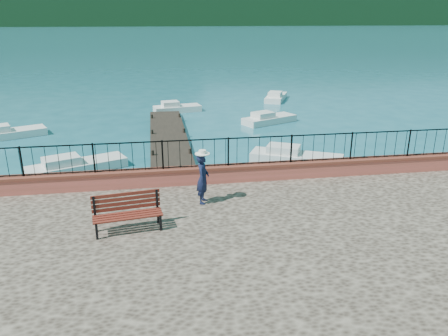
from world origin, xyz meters
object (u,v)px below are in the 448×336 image
object	(u,v)px
boat_0	(77,163)
boat_4	(177,106)
boat_1	(297,154)
boat_3	(8,131)
boat_5	(276,95)
person	(203,179)
park_bench	(128,220)
boat_2	(269,117)

from	to	relation	value
boat_0	boat_4	size ratio (longest dim) A/B	1.28
boat_0	boat_1	xyz separation A→B (m)	(10.09, -0.36, 0.00)
boat_3	boat_5	world-z (taller)	same
boat_1	person	bearing A→B (deg)	-101.27
park_bench	person	world-z (taller)	person
person	boat_2	world-z (taller)	person
person	boat_5	distance (m)	23.99
boat_1	boat_2	bearing A→B (deg)	111.05
park_bench	boat_0	xyz separation A→B (m)	(-2.72, 8.54, -1.10)
boat_2	boat_1	bearing A→B (deg)	-120.63
boat_2	boat_5	bearing A→B (deg)	46.40
park_bench	boat_2	distance (m)	18.15
person	boat_0	bearing A→B (deg)	50.95
boat_2	boat_3	size ratio (longest dim) A/B	0.90
park_bench	boat_5	xyz separation A→B (m)	(10.74, 23.87, -1.10)
boat_3	boat_4	distance (m)	11.41
boat_1	boat_5	xyz separation A→B (m)	(3.37, 15.69, 0.00)
boat_0	boat_5	world-z (taller)	same
park_bench	boat_2	bearing A→B (deg)	55.09
boat_0	boat_3	bearing A→B (deg)	102.65
boat_2	boat_0	bearing A→B (deg)	-169.93
boat_1	boat_4	size ratio (longest dim) A/B	1.28
boat_0	park_bench	bearing A→B (deg)	-95.83
person	boat_5	world-z (taller)	person
boat_2	boat_3	world-z (taller)	same
boat_5	boat_2	bearing A→B (deg)	-173.75
boat_3	boat_0	bearing A→B (deg)	-78.14
boat_0	boat_1	distance (m)	10.09
boat_4	person	bearing A→B (deg)	-101.05
boat_4	boat_5	xyz separation A→B (m)	(8.27, 3.20, 0.00)
boat_0	boat_4	world-z (taller)	same
boat_2	boat_5	xyz separation A→B (m)	(2.59, 7.69, 0.00)
boat_1	boat_4	xyz separation A→B (m)	(-4.90, 12.48, 0.00)
person	boat_3	bearing A→B (deg)	51.58
boat_0	boat_5	xyz separation A→B (m)	(13.46, 15.32, 0.00)
boat_4	boat_1	bearing A→B (deg)	-78.73
person	boat_4	world-z (taller)	person
park_bench	boat_0	distance (m)	9.03
boat_2	boat_4	xyz separation A→B (m)	(-5.68, 4.48, 0.00)
boat_4	boat_5	bearing A→B (deg)	11.03
park_bench	boat_1	distance (m)	11.07
person	boat_2	bearing A→B (deg)	-6.08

